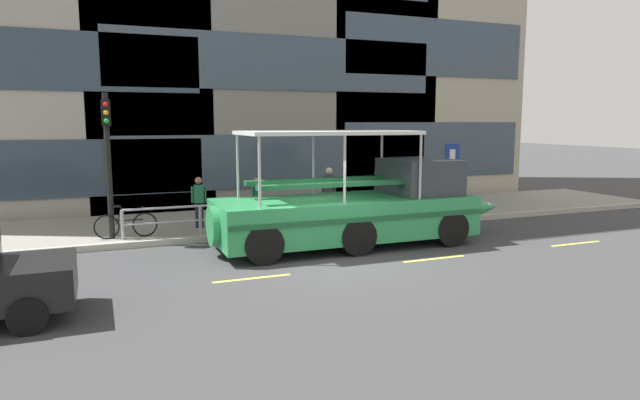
{
  "coord_description": "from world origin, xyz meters",
  "views": [
    {
      "loc": [
        -5.51,
        -12.91,
        3.49
      ],
      "look_at": [
        0.28,
        1.48,
        1.3
      ],
      "focal_mm": 31.25,
      "sensor_mm": 36.0,
      "label": 1
    }
  ],
  "objects_px": {
    "leaned_bicycle": "(126,225)",
    "pedestrian_mid_left": "(329,187)",
    "traffic_light_pole": "(108,151)",
    "parking_sign": "(451,166)",
    "pedestrian_mid_right": "(257,197)",
    "duck_tour_boat": "(362,208)",
    "pedestrian_near_bow": "(377,187)",
    "pedestrian_near_stern": "(199,197)"
  },
  "relations": [
    {
      "from": "pedestrian_mid_left",
      "to": "parking_sign",
      "type": "bearing_deg",
      "value": -6.96
    },
    {
      "from": "parking_sign",
      "to": "pedestrian_near_bow",
      "type": "distance_m",
      "value": 2.84
    },
    {
      "from": "pedestrian_mid_left",
      "to": "traffic_light_pole",
      "type": "bearing_deg",
      "value": -171.84
    },
    {
      "from": "parking_sign",
      "to": "pedestrian_near_stern",
      "type": "bearing_deg",
      "value": 178.3
    },
    {
      "from": "parking_sign",
      "to": "pedestrian_mid_left",
      "type": "distance_m",
      "value": 4.72
    },
    {
      "from": "pedestrian_mid_left",
      "to": "pedestrian_near_bow",
      "type": "bearing_deg",
      "value": 7.88
    },
    {
      "from": "traffic_light_pole",
      "to": "parking_sign",
      "type": "relative_size",
      "value": 1.64
    },
    {
      "from": "traffic_light_pole",
      "to": "pedestrian_mid_left",
      "type": "bearing_deg",
      "value": 8.16
    },
    {
      "from": "traffic_light_pole",
      "to": "leaned_bicycle",
      "type": "distance_m",
      "value": 2.14
    },
    {
      "from": "parking_sign",
      "to": "leaned_bicycle",
      "type": "relative_size",
      "value": 1.44
    },
    {
      "from": "traffic_light_pole",
      "to": "parking_sign",
      "type": "distance_m",
      "value": 11.8
    },
    {
      "from": "leaned_bicycle",
      "to": "pedestrian_mid_right",
      "type": "relative_size",
      "value": 1.14
    },
    {
      "from": "parking_sign",
      "to": "pedestrian_mid_right",
      "type": "distance_m",
      "value": 7.4
    },
    {
      "from": "parking_sign",
      "to": "duck_tour_boat",
      "type": "relative_size",
      "value": 0.27
    },
    {
      "from": "leaned_bicycle",
      "to": "pedestrian_near_bow",
      "type": "distance_m",
      "value": 8.9
    },
    {
      "from": "pedestrian_mid_left",
      "to": "leaned_bicycle",
      "type": "bearing_deg",
      "value": -171.18
    },
    {
      "from": "duck_tour_boat",
      "to": "pedestrian_near_stern",
      "type": "relative_size",
      "value": 5.7
    },
    {
      "from": "parking_sign",
      "to": "duck_tour_boat",
      "type": "distance_m",
      "value": 6.03
    },
    {
      "from": "parking_sign",
      "to": "pedestrian_mid_right",
      "type": "height_order",
      "value": "parking_sign"
    },
    {
      "from": "leaned_bicycle",
      "to": "duck_tour_boat",
      "type": "height_order",
      "value": "duck_tour_boat"
    },
    {
      "from": "leaned_bicycle",
      "to": "duck_tour_boat",
      "type": "bearing_deg",
      "value": -22.31
    },
    {
      "from": "duck_tour_boat",
      "to": "traffic_light_pole",
      "type": "bearing_deg",
      "value": 158.66
    },
    {
      "from": "traffic_light_pole",
      "to": "duck_tour_boat",
      "type": "bearing_deg",
      "value": -21.34
    },
    {
      "from": "duck_tour_boat",
      "to": "pedestrian_near_bow",
      "type": "relative_size",
      "value": 5.8
    },
    {
      "from": "parking_sign",
      "to": "duck_tour_boat",
      "type": "height_order",
      "value": "duck_tour_boat"
    },
    {
      "from": "leaned_bicycle",
      "to": "pedestrian_mid_left",
      "type": "height_order",
      "value": "pedestrian_mid_left"
    },
    {
      "from": "pedestrian_mid_right",
      "to": "pedestrian_near_stern",
      "type": "relative_size",
      "value": 0.95
    },
    {
      "from": "pedestrian_mid_left",
      "to": "pedestrian_mid_right",
      "type": "bearing_deg",
      "value": -170.02
    },
    {
      "from": "parking_sign",
      "to": "pedestrian_near_bow",
      "type": "xyz_separation_m",
      "value": [
        -2.61,
        0.85,
        -0.75
      ]
    },
    {
      "from": "traffic_light_pole",
      "to": "parking_sign",
      "type": "height_order",
      "value": "traffic_light_pole"
    },
    {
      "from": "pedestrian_mid_left",
      "to": "pedestrian_near_stern",
      "type": "bearing_deg",
      "value": -176.28
    },
    {
      "from": "pedestrian_near_stern",
      "to": "pedestrian_mid_left",
      "type": "bearing_deg",
      "value": 3.72
    },
    {
      "from": "traffic_light_pole",
      "to": "pedestrian_mid_right",
      "type": "distance_m",
      "value": 4.71
    },
    {
      "from": "pedestrian_near_stern",
      "to": "leaned_bicycle",
      "type": "bearing_deg",
      "value": -161.25
    },
    {
      "from": "traffic_light_pole",
      "to": "pedestrian_mid_left",
      "type": "relative_size",
      "value": 2.36
    },
    {
      "from": "duck_tour_boat",
      "to": "pedestrian_mid_right",
      "type": "distance_m",
      "value": 3.85
    },
    {
      "from": "traffic_light_pole",
      "to": "duck_tour_boat",
      "type": "relative_size",
      "value": 0.45
    },
    {
      "from": "leaned_bicycle",
      "to": "pedestrian_mid_left",
      "type": "relative_size",
      "value": 1.0
    },
    {
      "from": "duck_tour_boat",
      "to": "pedestrian_near_bow",
      "type": "distance_m",
      "value": 4.64
    },
    {
      "from": "traffic_light_pole",
      "to": "leaned_bicycle",
      "type": "bearing_deg",
      "value": -3.75
    },
    {
      "from": "parking_sign",
      "to": "traffic_light_pole",
      "type": "bearing_deg",
      "value": -177.78
    },
    {
      "from": "pedestrian_mid_right",
      "to": "pedestrian_near_stern",
      "type": "distance_m",
      "value": 1.82
    }
  ]
}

